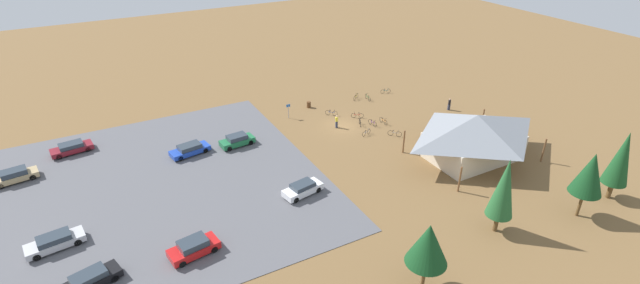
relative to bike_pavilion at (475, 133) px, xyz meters
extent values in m
plane|color=brown|center=(9.31, -14.36, -3.16)|extent=(160.00, 160.00, 0.00)
cube|color=#56565B|center=(36.32, -11.21, -3.14)|extent=(38.02, 34.93, 0.05)
cube|color=beige|center=(0.00, 0.00, -1.67)|extent=(10.34, 6.82, 2.99)
pyramid|color=gray|center=(0.00, 0.00, 1.07)|extent=(13.40, 9.88, 2.49)
cylinder|color=brown|center=(-6.47, -4.71, -1.67)|extent=(0.20, 0.20, 2.99)
cylinder|color=brown|center=(6.47, -4.71, -1.67)|extent=(0.20, 0.20, 2.99)
cylinder|color=brown|center=(-6.47, 4.71, -1.67)|extent=(0.20, 0.20, 2.99)
cylinder|color=brown|center=(6.47, 4.71, -1.67)|extent=(0.20, 0.20, 2.99)
cylinder|color=brown|center=(10.36, -22.08, -2.71)|extent=(0.60, 0.60, 0.90)
cylinder|color=#99999E|center=(14.52, -20.15, -2.06)|extent=(0.08, 0.08, 2.20)
cube|color=#1959B2|center=(14.52, -20.15, -1.26)|extent=(0.56, 0.04, 0.40)
cylinder|color=brown|center=(-6.35, 12.92, -2.24)|extent=(0.48, 0.48, 1.84)
cone|color=#194C23|center=(-6.35, 12.92, 1.54)|extent=(2.45, 2.45, 5.72)
cylinder|color=brown|center=(8.00, 11.16, -2.25)|extent=(0.41, 0.41, 1.84)
cone|color=#235B2D|center=(8.00, 11.16, 1.58)|extent=(2.41, 2.41, 5.82)
cylinder|color=brown|center=(18.53, 13.48, -1.82)|extent=(0.30, 0.30, 2.69)
cone|color=#14421E|center=(18.53, 13.48, 1.30)|extent=(3.28, 3.28, 3.55)
cylinder|color=brown|center=(-0.77, 13.34, -1.81)|extent=(0.29, 0.29, 2.71)
cone|color=#14421E|center=(-0.77, 13.34, 1.66)|extent=(2.95, 2.95, 4.22)
torus|color=black|center=(8.29, -10.53, -2.84)|extent=(0.64, 0.22, 0.65)
torus|color=black|center=(7.34, -10.81, -2.84)|extent=(0.64, 0.22, 0.65)
cylinder|color=#B7B7BC|center=(7.82, -10.67, -2.73)|extent=(0.88, 0.29, 0.04)
cylinder|color=#B7B7BC|center=(7.99, -10.62, -2.66)|extent=(0.04, 0.04, 0.35)
cube|color=black|center=(7.99, -10.62, -2.48)|extent=(0.21, 0.13, 0.05)
cylinder|color=#B7B7BC|center=(7.44, -10.78, -2.60)|extent=(0.04, 0.04, 0.48)
cylinder|color=black|center=(7.44, -10.78, -2.36)|extent=(0.17, 0.47, 0.03)
torus|color=black|center=(9.21, -18.44, -2.79)|extent=(0.58, 0.53, 0.74)
torus|color=black|center=(8.44, -17.74, -2.79)|extent=(0.58, 0.53, 0.74)
cylinder|color=#2347B7|center=(8.82, -18.09, -2.67)|extent=(0.73, 0.67, 0.04)
cylinder|color=#2347B7|center=(8.96, -18.22, -2.58)|extent=(0.04, 0.04, 0.42)
cube|color=black|center=(8.96, -18.22, -2.37)|extent=(0.20, 0.19, 0.05)
cylinder|color=#2347B7|center=(8.51, -17.81, -2.56)|extent=(0.04, 0.04, 0.46)
cylinder|color=black|center=(8.51, -17.81, -2.33)|extent=(0.35, 0.38, 0.03)
torus|color=black|center=(-2.36, -21.39, -2.84)|extent=(0.63, 0.23, 0.65)
torus|color=black|center=(-3.29, -21.10, -2.84)|extent=(0.63, 0.23, 0.65)
cylinder|color=#197A7F|center=(-2.82, -21.25, -2.73)|extent=(0.87, 0.31, 0.04)
cylinder|color=#197A7F|center=(-2.66, -21.30, -2.66)|extent=(0.04, 0.04, 0.36)
cube|color=black|center=(-2.66, -21.30, -2.48)|extent=(0.21, 0.14, 0.05)
cylinder|color=#197A7F|center=(-3.20, -21.13, -2.61)|extent=(0.04, 0.04, 0.46)
cylinder|color=black|center=(-3.20, -21.13, -2.38)|extent=(0.18, 0.47, 0.03)
torus|color=black|center=(1.24, -19.74, -2.81)|extent=(0.13, 0.71, 0.71)
torus|color=black|center=(1.10, -20.82, -2.81)|extent=(0.13, 0.71, 0.71)
cylinder|color=#1E7F38|center=(1.17, -20.28, -2.69)|extent=(0.16, 1.00, 0.04)
cylinder|color=#1E7F38|center=(1.19, -20.08, -2.62)|extent=(0.04, 0.04, 0.38)
cube|color=black|center=(1.19, -20.08, -2.43)|extent=(0.10, 0.21, 0.05)
cylinder|color=#1E7F38|center=(1.11, -20.71, -2.55)|extent=(0.04, 0.04, 0.51)
cylinder|color=black|center=(1.11, -20.71, -2.30)|extent=(0.48, 0.09, 0.03)
torus|color=black|center=(3.05, -21.08, -2.81)|extent=(0.60, 0.44, 0.71)
torus|color=black|center=(2.22, -21.66, -2.81)|extent=(0.60, 0.44, 0.71)
cylinder|color=yellow|center=(2.64, -21.37, -2.69)|extent=(0.78, 0.56, 0.04)
cylinder|color=yellow|center=(2.79, -21.26, -2.62)|extent=(0.04, 0.04, 0.38)
cube|color=black|center=(2.79, -21.26, -2.43)|extent=(0.21, 0.18, 0.05)
cylinder|color=yellow|center=(2.31, -21.60, -2.57)|extent=(0.04, 0.04, 0.49)
cylinder|color=black|center=(2.31, -21.60, -2.32)|extent=(0.30, 0.41, 0.03)
torus|color=black|center=(3.90, -12.91, -2.80)|extent=(0.05, 0.73, 0.73)
torus|color=black|center=(3.89, -11.91, -2.80)|extent=(0.05, 0.73, 0.73)
cylinder|color=orange|center=(3.90, -12.41, -2.68)|extent=(0.05, 0.92, 0.04)
cylinder|color=orange|center=(3.90, -12.59, -2.60)|extent=(0.04, 0.04, 0.38)
cube|color=black|center=(3.90, -12.59, -2.41)|extent=(0.08, 0.20, 0.05)
cylinder|color=orange|center=(3.89, -12.01, -2.54)|extent=(0.04, 0.04, 0.51)
cylinder|color=black|center=(3.89, -12.01, -2.29)|extent=(0.48, 0.04, 0.03)
torus|color=black|center=(7.18, -13.01, -2.81)|extent=(0.32, 0.66, 0.70)
torus|color=black|center=(6.75, -13.98, -2.81)|extent=(0.32, 0.66, 0.70)
cylinder|color=black|center=(6.97, -13.49, -2.70)|extent=(0.43, 0.90, 0.04)
cylinder|color=black|center=(7.05, -13.32, -2.60)|extent=(0.04, 0.04, 0.42)
cube|color=black|center=(7.05, -13.32, -2.39)|extent=(0.15, 0.22, 0.05)
cylinder|color=black|center=(6.80, -13.88, -2.59)|extent=(0.04, 0.04, 0.44)
cylinder|color=black|center=(6.80, -13.88, -2.37)|extent=(0.45, 0.23, 0.03)
torus|color=black|center=(5.59, -13.11, -2.80)|extent=(0.12, 0.73, 0.73)
torus|color=black|center=(5.49, -12.14, -2.80)|extent=(0.12, 0.73, 0.73)
cylinder|color=#722D9E|center=(5.54, -12.63, -2.67)|extent=(0.13, 0.90, 0.04)
cylinder|color=#722D9E|center=(5.56, -12.80, -2.60)|extent=(0.04, 0.04, 0.39)
cube|color=black|center=(5.56, -12.80, -2.40)|extent=(0.10, 0.21, 0.05)
cylinder|color=#722D9E|center=(5.50, -12.24, -2.55)|extent=(0.04, 0.04, 0.49)
cylinder|color=black|center=(5.50, -12.24, -2.31)|extent=(0.48, 0.08, 0.03)
torus|color=black|center=(5.57, -15.36, -2.82)|extent=(0.60, 0.42, 0.69)
torus|color=black|center=(6.45, -15.94, -2.82)|extent=(0.60, 0.42, 0.69)
cylinder|color=red|center=(6.01, -15.65, -2.70)|extent=(0.83, 0.57, 0.04)
cylinder|color=red|center=(5.86, -15.54, -2.61)|extent=(0.04, 0.04, 0.41)
cube|color=black|center=(5.86, -15.54, -2.41)|extent=(0.21, 0.18, 0.05)
cylinder|color=red|center=(6.36, -15.88, -2.58)|extent=(0.04, 0.04, 0.47)
cylinder|color=black|center=(6.36, -15.88, -2.34)|extent=(0.29, 0.42, 0.03)
torus|color=black|center=(5.15, -9.05, -2.79)|extent=(0.53, 0.57, 0.74)
torus|color=black|center=(4.41, -8.26, -2.79)|extent=(0.53, 0.57, 0.74)
cylinder|color=silver|center=(4.78, -8.66, -2.67)|extent=(0.71, 0.76, 0.04)
cylinder|color=silver|center=(4.91, -8.80, -2.59)|extent=(0.04, 0.04, 0.40)
cube|color=black|center=(4.91, -8.80, -2.39)|extent=(0.19, 0.20, 0.05)
cylinder|color=silver|center=(4.48, -8.34, -2.56)|extent=(0.04, 0.04, 0.46)
cylinder|color=black|center=(4.48, -8.34, -2.33)|extent=(0.37, 0.35, 0.03)
cube|color=red|center=(33.43, 1.09, -2.55)|extent=(4.52, 2.56, 0.68)
cube|color=#2D3842|center=(33.43, 1.09, -1.92)|extent=(2.63, 2.03, 0.59)
cylinder|color=black|center=(34.73, 2.15, -2.79)|extent=(0.67, 0.32, 0.64)
cylinder|color=black|center=(35.00, 0.50, -2.79)|extent=(0.67, 0.32, 0.64)
cylinder|color=black|center=(31.86, 1.68, -2.79)|extent=(0.67, 0.32, 0.64)
cylinder|color=black|center=(32.13, 0.03, -2.79)|extent=(0.67, 0.32, 0.64)
cube|color=#1E6B3D|center=(23.52, -15.90, -2.56)|extent=(4.35, 2.14, 0.67)
cube|color=#2D3842|center=(23.52, -15.90, -1.96)|extent=(2.49, 1.76, 0.54)
cylinder|color=black|center=(24.87, -15.00, -2.79)|extent=(0.66, 0.28, 0.64)
cylinder|color=black|center=(25.01, -16.53, -2.79)|extent=(0.66, 0.28, 0.64)
cylinder|color=black|center=(22.02, -15.27, -2.79)|extent=(0.66, 0.28, 0.64)
cylinder|color=black|center=(22.17, -16.80, -2.79)|extent=(0.66, 0.28, 0.64)
cube|color=tan|center=(47.44, -19.62, -2.59)|extent=(4.64, 2.36, 0.60)
cube|color=#2D3842|center=(47.44, -19.62, -2.00)|extent=(2.68, 1.87, 0.58)
cylinder|color=black|center=(48.83, -18.65, -2.79)|extent=(0.66, 0.31, 0.64)
cylinder|color=black|center=(45.84, -19.07, -2.79)|extent=(0.66, 0.31, 0.64)
cylinder|color=black|center=(46.05, -20.59, -2.79)|extent=(0.66, 0.31, 0.64)
cube|color=black|center=(41.65, 0.89, -2.57)|extent=(4.96, 2.93, 0.64)
cube|color=#2D3842|center=(41.65, 0.89, -2.00)|extent=(2.93, 2.18, 0.50)
cylinder|color=black|center=(39.92, 1.20, -2.79)|extent=(0.68, 0.38, 0.64)
cylinder|color=black|center=(40.33, -0.27, -2.79)|extent=(0.68, 0.38, 0.64)
cube|color=#1E42B2|center=(29.24, -16.50, -2.61)|extent=(4.89, 2.61, 0.56)
cube|color=#2D3842|center=(29.24, -16.50, -2.07)|extent=(2.84, 2.05, 0.52)
cylinder|color=black|center=(30.66, -15.43, -2.79)|extent=(0.67, 0.32, 0.64)
cylinder|color=black|center=(30.94, -17.04, -2.79)|extent=(0.67, 0.32, 0.64)
cylinder|color=black|center=(27.55, -15.96, -2.79)|extent=(0.67, 0.32, 0.64)
cylinder|color=black|center=(27.83, -17.58, -2.79)|extent=(0.67, 0.32, 0.64)
cube|color=#BCBCC1|center=(43.93, -5.56, -2.59)|extent=(4.97, 2.45, 0.61)
cube|color=#2D3842|center=(43.93, -5.56, -2.04)|extent=(2.86, 1.94, 0.49)
cylinder|color=black|center=(45.43, -4.55, -2.79)|extent=(0.66, 0.31, 0.64)
cylinder|color=black|center=(45.65, -6.11, -2.79)|extent=(0.66, 0.31, 0.64)
cylinder|color=black|center=(42.22, -5.00, -2.79)|extent=(0.66, 0.31, 0.64)
cylinder|color=black|center=(42.44, -6.56, -2.79)|extent=(0.66, 0.31, 0.64)
cube|color=maroon|center=(41.68, -23.66, -2.61)|extent=(4.85, 2.46, 0.58)
cube|color=#2D3842|center=(41.68, -23.66, -2.08)|extent=(2.79, 1.97, 0.48)
cylinder|color=black|center=(43.14, -22.64, -2.79)|extent=(0.66, 0.30, 0.64)
cylinder|color=black|center=(43.35, -24.28, -2.79)|extent=(0.66, 0.30, 0.64)
cylinder|color=black|center=(40.01, -23.05, -2.79)|extent=(0.66, 0.30, 0.64)
cylinder|color=black|center=(40.22, -24.69, -2.79)|extent=(0.66, 0.30, 0.64)
cube|color=white|center=(21.12, -2.54, -2.55)|extent=(4.49, 2.45, 0.68)
cube|color=#2D3842|center=(21.12, -2.54, -1.99)|extent=(2.62, 1.91, 0.45)
cylinder|color=black|center=(22.41, -1.54, -2.79)|extent=(0.67, 0.33, 0.64)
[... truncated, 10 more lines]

